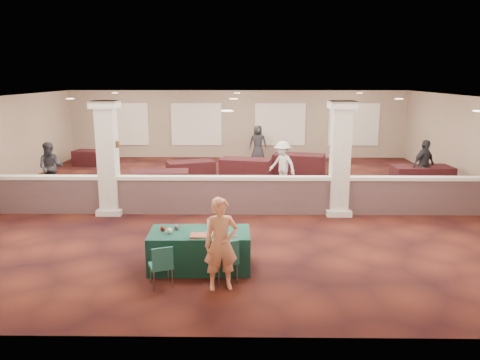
{
  "coord_description": "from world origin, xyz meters",
  "views": [
    {
      "loc": [
        0.38,
        -14.38,
        3.87
      ],
      "look_at": [
        0.22,
        -2.0,
        1.1
      ],
      "focal_mm": 35.0,
      "sensor_mm": 36.0,
      "label": 1
    }
  ],
  "objects_px": {
    "far_table_front_left": "(160,182)",
    "far_table_front_center": "(191,170)",
    "far_table_back_left": "(94,158)",
    "far_table_back_right": "(299,164)",
    "conf_chair_side": "(162,263)",
    "attendee_b": "(282,165)",
    "far_table_back_center": "(246,169)",
    "far_table_front_right": "(422,178)",
    "conf_chair_main": "(226,257)",
    "woman": "(221,244)",
    "attendee_a": "(51,167)",
    "near_table": "(200,250)",
    "attendee_c": "(424,165)",
    "attendee_d": "(258,143)"
  },
  "relations": [
    {
      "from": "conf_chair_side",
      "to": "attendee_b",
      "type": "xyz_separation_m",
      "value": [
        2.84,
        8.0,
        0.35
      ]
    },
    {
      "from": "far_table_back_center",
      "to": "far_table_front_right",
      "type": "bearing_deg",
      "value": -14.66
    },
    {
      "from": "attendee_b",
      "to": "far_table_back_left",
      "type": "bearing_deg",
      "value": -165.26
    },
    {
      "from": "attendee_c",
      "to": "far_table_front_left",
      "type": "bearing_deg",
      "value": 151.28
    },
    {
      "from": "near_table",
      "to": "conf_chair_side",
      "type": "distance_m",
      "value": 1.1
    },
    {
      "from": "conf_chair_main",
      "to": "attendee_a",
      "type": "distance_m",
      "value": 9.45
    },
    {
      "from": "attendee_d",
      "to": "far_table_back_right",
      "type": "bearing_deg",
      "value": 121.0
    },
    {
      "from": "woman",
      "to": "far_table_back_right",
      "type": "bearing_deg",
      "value": 62.99
    },
    {
      "from": "far_table_back_right",
      "to": "attendee_a",
      "type": "distance_m",
      "value": 9.25
    },
    {
      "from": "conf_chair_side",
      "to": "far_table_front_right",
      "type": "height_order",
      "value": "conf_chair_side"
    },
    {
      "from": "conf_chair_main",
      "to": "far_table_back_center",
      "type": "relative_size",
      "value": 0.46
    },
    {
      "from": "far_table_front_right",
      "to": "far_table_back_left",
      "type": "distance_m",
      "value": 13.5
    },
    {
      "from": "far_table_front_right",
      "to": "attendee_a",
      "type": "xyz_separation_m",
      "value": [
        -12.71,
        -0.59,
        0.45
      ]
    },
    {
      "from": "attendee_d",
      "to": "attendee_c",
      "type": "bearing_deg",
      "value": 137.94
    },
    {
      "from": "far_table_front_right",
      "to": "attendee_c",
      "type": "height_order",
      "value": "attendee_c"
    },
    {
      "from": "far_table_front_left",
      "to": "far_table_front_right",
      "type": "relative_size",
      "value": 0.94
    },
    {
      "from": "conf_chair_main",
      "to": "attendee_b",
      "type": "xyz_separation_m",
      "value": [
        1.64,
        7.81,
        0.31
      ]
    },
    {
      "from": "far_table_front_center",
      "to": "far_table_back_right",
      "type": "relative_size",
      "value": 0.88
    },
    {
      "from": "conf_chair_main",
      "to": "far_table_back_center",
      "type": "distance_m",
      "value": 9.31
    },
    {
      "from": "far_table_front_right",
      "to": "attendee_d",
      "type": "xyz_separation_m",
      "value": [
        -5.58,
        5.4,
        0.42
      ]
    },
    {
      "from": "attendee_b",
      "to": "attendee_c",
      "type": "bearing_deg",
      "value": 39.32
    },
    {
      "from": "far_table_back_right",
      "to": "attendee_b",
      "type": "distance_m",
      "value": 2.56
    },
    {
      "from": "attendee_d",
      "to": "conf_chair_main",
      "type": "bearing_deg",
      "value": 88.55
    },
    {
      "from": "far_table_front_right",
      "to": "far_table_front_left",
      "type": "bearing_deg",
      "value": -175.34
    },
    {
      "from": "far_table_front_left",
      "to": "far_table_front_center",
      "type": "xyz_separation_m",
      "value": [
        0.78,
        2.14,
        -0.03
      ]
    },
    {
      "from": "far_table_front_left",
      "to": "far_table_front_right",
      "type": "bearing_deg",
      "value": 4.66
    },
    {
      "from": "near_table",
      "to": "far_table_back_left",
      "type": "height_order",
      "value": "near_table"
    },
    {
      "from": "far_table_back_center",
      "to": "far_table_front_left",
      "type": "bearing_deg",
      "value": -140.85
    },
    {
      "from": "far_table_back_left",
      "to": "far_table_back_center",
      "type": "distance_m",
      "value": 7.18
    },
    {
      "from": "far_table_back_right",
      "to": "far_table_front_center",
      "type": "bearing_deg",
      "value": -165.5
    },
    {
      "from": "near_table",
      "to": "conf_chair_main",
      "type": "relative_size",
      "value": 2.32
    },
    {
      "from": "far_table_front_left",
      "to": "far_table_back_left",
      "type": "bearing_deg",
      "value": 127.82
    },
    {
      "from": "far_table_back_right",
      "to": "attendee_d",
      "type": "bearing_deg",
      "value": 118.46
    },
    {
      "from": "far_table_front_center",
      "to": "far_table_front_right",
      "type": "height_order",
      "value": "far_table_front_right"
    },
    {
      "from": "far_table_front_center",
      "to": "far_table_back_left",
      "type": "bearing_deg",
      "value": 148.75
    },
    {
      "from": "far_table_front_right",
      "to": "far_table_back_left",
      "type": "height_order",
      "value": "far_table_front_right"
    },
    {
      "from": "conf_chair_side",
      "to": "attendee_b",
      "type": "relative_size",
      "value": 0.49
    },
    {
      "from": "conf_chair_side",
      "to": "attendee_c",
      "type": "bearing_deg",
      "value": 23.52
    },
    {
      "from": "far_table_back_left",
      "to": "far_table_back_right",
      "type": "relative_size",
      "value": 0.83
    },
    {
      "from": "attendee_a",
      "to": "far_table_front_center",
      "type": "bearing_deg",
      "value": 14.06
    },
    {
      "from": "near_table",
      "to": "conf_chair_main",
      "type": "xyz_separation_m",
      "value": [
        0.57,
        -0.71,
        0.13
      ]
    },
    {
      "from": "conf_chair_main",
      "to": "conf_chair_side",
      "type": "bearing_deg",
      "value": 168.26
    },
    {
      "from": "far_table_front_right",
      "to": "far_table_back_center",
      "type": "xyz_separation_m",
      "value": [
        -6.13,
        1.6,
        -0.02
      ]
    },
    {
      "from": "conf_chair_side",
      "to": "attendee_a",
      "type": "xyz_separation_m",
      "value": [
        -5.03,
        7.3,
        0.37
      ]
    },
    {
      "from": "far_table_front_center",
      "to": "far_table_front_right",
      "type": "xyz_separation_m",
      "value": [
        8.22,
        -1.4,
        0.05
      ]
    },
    {
      "from": "near_table",
      "to": "far_table_front_center",
      "type": "height_order",
      "value": "near_table"
    },
    {
      "from": "near_table",
      "to": "attendee_c",
      "type": "xyz_separation_m",
      "value": [
        7.06,
        6.89,
        0.48
      ]
    },
    {
      "from": "attendee_a",
      "to": "far_table_back_center",
      "type": "bearing_deg",
      "value": 8.53
    },
    {
      "from": "woman",
      "to": "conf_chair_main",
      "type": "bearing_deg",
      "value": 57.08
    },
    {
      "from": "conf_chair_side",
      "to": "conf_chair_main",
      "type": "bearing_deg",
      "value": -12.64
    }
  ]
}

